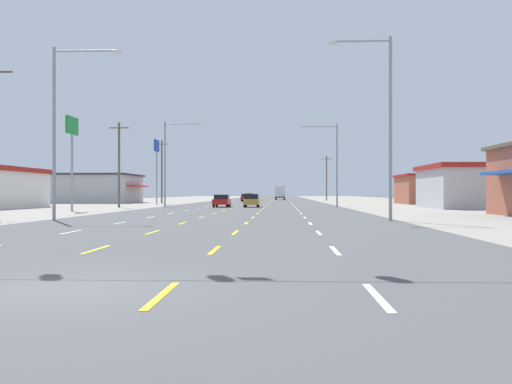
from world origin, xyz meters
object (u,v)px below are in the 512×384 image
Objects in this scene: streetlight_right_row_0 at (385,116)px; streetlight_right_row_1 at (333,159)px; hatchback_inner_left_midfar at (249,197)px; hatchback_center_turn_nearest at (252,200)px; sedan_inner_left_near at (222,201)px; pole_sign_left_row_2 at (157,154)px; sedan_inner_left_mid at (246,197)px; box_truck_inner_right_far at (280,192)px; streetlight_left_row_0 at (61,121)px; pole_sign_left_row_1 at (72,137)px; streetlight_left_row_1 at (169,157)px.

streetlight_right_row_1 is at bearing 90.20° from streetlight_right_row_0.
hatchback_center_turn_nearest is at bearing -86.55° from hatchback_inner_left_midfar.
sedan_inner_left_near is 0.49× the size of pole_sign_left_row_2.
sedan_inner_left_near is 45.11m from sedan_inner_left_mid.
sedan_inner_left_near is at bearing 111.60° from streetlight_right_row_0.
streetlight_right_row_1 is at bearing -84.80° from box_truck_inner_right_far.
streetlight_right_row_1 is (13.21, -60.46, 4.86)m from hatchback_inner_left_midfar.
streetlight_left_row_0 is at bearing -94.71° from sedan_inner_left_mid.
hatchback_inner_left_midfar is at bearing 98.06° from streetlight_right_row_0.
streetlight_right_row_0 is at bearing -86.41° from box_truck_inner_right_far.
sedan_inner_left_near is 71.65m from box_truck_inner_right_far.
box_truck_inner_right_far is at bearing 87.54° from hatchback_center_turn_nearest.
sedan_inner_left_mid is at bearing -89.20° from hatchback_inner_left_midfar.
sedan_inner_left_mid is 79.61m from streetlight_right_row_0.
sedan_inner_left_near is 0.52× the size of pole_sign_left_row_1.
sedan_inner_left_near is 1.15× the size of hatchback_inner_left_midfar.
streetlight_left_row_1 is at bearing -100.35° from box_truck_inner_right_far.
streetlight_right_row_1 reaches higher than sedan_inner_left_mid.
sedan_inner_left_mid is at bearing 81.84° from streetlight_left_row_1.
streetlight_right_row_1 is at bearing -77.67° from hatchback_inner_left_midfar.
pole_sign_left_row_1 reaches higher than hatchback_center_turn_nearest.
pole_sign_left_row_2 reaches higher than hatchback_inner_left_midfar.
box_truck_inner_right_far is 105.46m from streetlight_left_row_0.
box_truck_inner_right_far is at bearing 72.94° from pole_sign_left_row_2.
sedan_inner_left_near is at bearing -89.83° from hatchback_inner_left_midfar.
streetlight_right_row_1 reaches higher than pole_sign_left_row_1.
sedan_inner_left_mid is 45.40m from streetlight_left_row_1.
streetlight_right_row_1 reaches higher than pole_sign_left_row_2.
box_truck_inner_right_far reaches higher than sedan_inner_left_mid.
sedan_inner_left_near and sedan_inner_left_mid have the same top height.
pole_sign_left_row_2 is 0.95× the size of streetlight_right_row_1.
streetlight_right_row_0 reaches higher than sedan_inner_left_near.
sedan_inner_left_near is 8.17m from streetlight_left_row_1.
streetlight_right_row_1 is (25.04, 16.42, -1.08)m from pole_sign_left_row_1.
streetlight_right_row_0 is (25.16, -17.27, -0.50)m from pole_sign_left_row_1.
pole_sign_left_row_1 is 0.93× the size of pole_sign_left_row_2.
box_truck_inner_right_far reaches higher than hatchback_center_turn_nearest.
pole_sign_left_row_2 is 0.91× the size of streetlight_left_row_1.
pole_sign_left_row_1 is (-18.60, -87.30, 4.89)m from box_truck_inner_right_far.
streetlight_right_row_0 is at bearing -68.40° from sedan_inner_left_near.
streetlight_right_row_0 reaches higher than streetlight_left_row_1.
streetlight_left_row_0 is at bearing -90.09° from streetlight_left_row_1.
streetlight_right_row_0 is at bearing -34.46° from pole_sign_left_row_1.
streetlight_left_row_0 reaches higher than streetlight_left_row_1.
hatchback_center_turn_nearest is at bearing -4.27° from sedan_inner_left_near.
sedan_inner_left_mid is 62.53m from pole_sign_left_row_1.
pole_sign_left_row_1 is at bearing -92.19° from pole_sign_left_row_2.
streetlight_left_row_0 reaches higher than sedan_inner_left_near.
box_truck_inner_right_far is 89.39m from pole_sign_left_row_1.
streetlight_left_row_1 is (0.05, 33.69, -0.21)m from streetlight_left_row_0.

